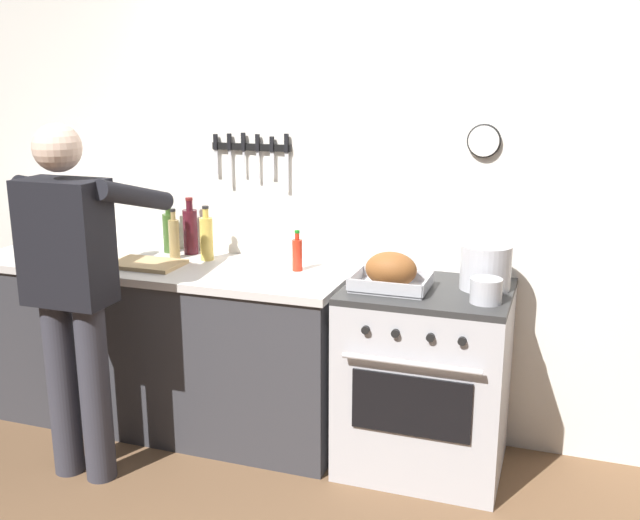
% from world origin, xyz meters
% --- Properties ---
extents(wall_back, '(6.00, 0.13, 2.60)m').
position_xyz_m(wall_back, '(-0.00, 1.35, 1.30)').
color(wall_back, white).
rests_on(wall_back, ground).
extents(counter_block, '(2.03, 0.65, 0.90)m').
position_xyz_m(counter_block, '(-1.20, 0.99, 0.45)').
color(counter_block, '#38383D').
rests_on(counter_block, ground).
extents(stove, '(0.76, 0.67, 0.90)m').
position_xyz_m(stove, '(0.22, 0.99, 0.45)').
color(stove, '#BCBCC1').
rests_on(stove, ground).
extents(person_cook, '(0.51, 0.63, 1.66)m').
position_xyz_m(person_cook, '(-1.28, 0.39, 0.95)').
color(person_cook, '#383842').
rests_on(person_cook, ground).
extents(roasting_pan, '(0.35, 0.26, 0.17)m').
position_xyz_m(roasting_pan, '(0.06, 0.92, 0.98)').
color(roasting_pan, '#B7B7BC').
rests_on(roasting_pan, stove).
extents(stock_pot, '(0.23, 0.23, 0.21)m').
position_xyz_m(stock_pot, '(0.47, 1.07, 1.00)').
color(stock_pot, '#B7B7BC').
rests_on(stock_pot, stove).
extents(saucepan, '(0.14, 0.14, 0.11)m').
position_xyz_m(saucepan, '(0.50, 0.86, 0.95)').
color(saucepan, '#B7B7BC').
rests_on(saucepan, stove).
extents(cutting_board, '(0.36, 0.24, 0.02)m').
position_xyz_m(cutting_board, '(-1.23, 0.91, 0.91)').
color(cutting_board, tan).
rests_on(cutting_board, counter_block).
extents(bottle_vinegar, '(0.06, 0.06, 0.27)m').
position_xyz_m(bottle_vinegar, '(-1.17, 1.10, 1.01)').
color(bottle_vinegar, '#997F4C').
rests_on(bottle_vinegar, counter_block).
extents(bottle_hot_sauce, '(0.05, 0.05, 0.21)m').
position_xyz_m(bottle_hot_sauce, '(-0.46, 1.08, 0.99)').
color(bottle_hot_sauce, red).
rests_on(bottle_hot_sauce, counter_block).
extents(bottle_cooking_oil, '(0.07, 0.07, 0.29)m').
position_xyz_m(bottle_cooking_oil, '(-0.99, 1.13, 1.02)').
color(bottle_cooking_oil, gold).
rests_on(bottle_cooking_oil, counter_block).
extents(bottle_wine_red, '(0.08, 0.08, 0.31)m').
position_xyz_m(bottle_wine_red, '(-1.14, 1.22, 1.03)').
color(bottle_wine_red, '#47141E').
rests_on(bottle_wine_red, counter_block).
extents(bottle_olive_oil, '(0.07, 0.07, 0.27)m').
position_xyz_m(bottle_olive_oil, '(-1.27, 1.21, 1.01)').
color(bottle_olive_oil, '#385623').
rests_on(bottle_olive_oil, counter_block).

